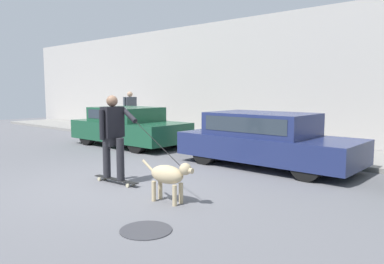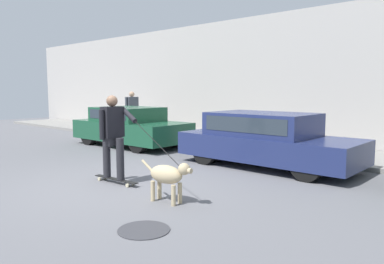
# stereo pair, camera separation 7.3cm
# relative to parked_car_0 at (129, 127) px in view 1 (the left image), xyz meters

# --- Properties ---
(ground_plane) EXTENTS (36.00, 36.00, 0.00)m
(ground_plane) POSITION_rel_parked_car_0_xyz_m (3.79, -3.42, -0.62)
(ground_plane) COLOR slate
(back_wall) EXTENTS (32.00, 0.30, 4.30)m
(back_wall) POSITION_rel_parked_car_0_xyz_m (3.79, 3.66, 1.53)
(back_wall) COLOR #B2ADA8
(back_wall) RESTS_ON ground_plane
(sidewalk_curb) EXTENTS (30.00, 2.53, 0.11)m
(sidewalk_curb) POSITION_rel_parked_car_0_xyz_m (3.79, 2.22, -0.56)
(sidewalk_curb) COLOR gray
(sidewalk_curb) RESTS_ON ground_plane
(parked_car_0) EXTENTS (3.98, 1.86, 1.25)m
(parked_car_0) POSITION_rel_parked_car_0_xyz_m (0.00, 0.00, 0.00)
(parked_car_0) COLOR black
(parked_car_0) RESTS_ON ground_plane
(parked_car_1) EXTENTS (4.20, 1.71, 1.27)m
(parked_car_1) POSITION_rel_parked_car_0_xyz_m (5.02, 0.00, 0.01)
(parked_car_1) COLOR black
(parked_car_1) RESTS_ON ground_plane
(dog) EXTENTS (1.04, 0.35, 0.68)m
(dog) POSITION_rel_parked_car_0_xyz_m (5.34, -3.54, -0.17)
(dog) COLOR tan
(dog) RESTS_ON ground_plane
(skateboarder) EXTENTS (2.56, 0.61, 1.70)m
(skateboarder) POSITION_rel_parked_car_0_xyz_m (3.64, -3.33, 0.35)
(skateboarder) COLOR beige
(skateboarder) RESTS_ON ground_plane
(pedestrian_with_bag) EXTENTS (0.24, 0.76, 1.63)m
(pedestrian_with_bag) POSITION_rel_parked_car_0_xyz_m (-2.21, 1.85, 0.39)
(pedestrian_with_bag) COLOR #28282D
(pedestrian_with_bag) RESTS_ON sidewalk_curb
(manhole_cover) EXTENTS (0.68, 0.68, 0.01)m
(manhole_cover) POSITION_rel_parked_car_0_xyz_m (5.97, -4.59, -0.61)
(manhole_cover) COLOR #38383D
(manhole_cover) RESTS_ON ground_plane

